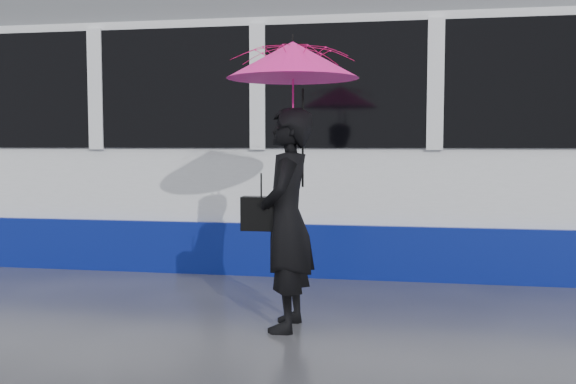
# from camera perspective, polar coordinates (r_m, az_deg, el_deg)

# --- Properties ---
(ground) EXTENTS (90.00, 90.00, 0.00)m
(ground) POSITION_cam_1_polar(r_m,az_deg,el_deg) (6.24, 2.99, -10.05)
(ground) COLOR #2A2A2F
(ground) RESTS_ON ground
(rails) EXTENTS (34.00, 1.51, 0.02)m
(rails) POSITION_cam_1_polar(r_m,az_deg,el_deg) (8.67, 5.01, -5.92)
(rails) COLOR #3F3D38
(rails) RESTS_ON ground
(tram) EXTENTS (26.00, 2.56, 3.35)m
(tram) POSITION_cam_1_polar(r_m,az_deg,el_deg) (9.06, -10.29, 4.81)
(tram) COLOR white
(tram) RESTS_ON ground
(woman) EXTENTS (0.44, 0.67, 1.84)m
(woman) POSITION_cam_1_polar(r_m,az_deg,el_deg) (5.32, -0.12, -2.46)
(woman) COLOR black
(woman) RESTS_ON ground
(umbrella) EXTENTS (1.09, 1.09, 1.24)m
(umbrella) POSITION_cam_1_polar(r_m,az_deg,el_deg) (5.29, 0.42, 9.40)
(umbrella) COLOR #FE1567
(umbrella) RESTS_ON ground
(handbag) EXTENTS (0.33, 0.14, 0.46)m
(handbag) POSITION_cam_1_polar(r_m,az_deg,el_deg) (5.38, -2.39, -1.92)
(handbag) COLOR black
(handbag) RESTS_ON ground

